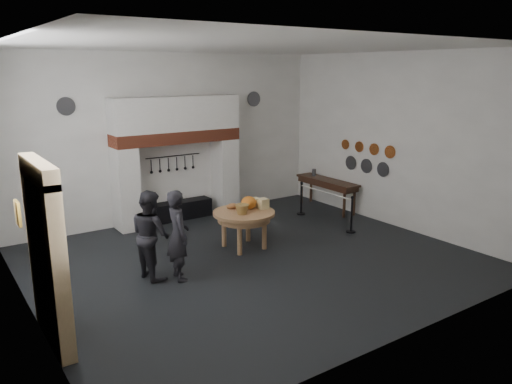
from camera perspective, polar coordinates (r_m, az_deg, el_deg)
floor at (r=11.01m, az=-0.27°, el=-7.75°), size 9.00×8.00×0.02m
ceiling at (r=10.25m, az=-0.30°, el=16.35°), size 9.00×8.00×0.02m
wall_back at (r=13.85m, az=-9.67°, el=6.16°), size 9.00×0.02×4.50m
wall_front at (r=7.50m, az=17.14°, el=-0.65°), size 9.00×0.02×4.50m
wall_left at (r=8.75m, az=-25.47°, el=0.62°), size 0.02×8.00×4.50m
wall_right at (r=13.42m, az=15.90°, el=5.59°), size 0.02×8.00×4.50m
chimney_pier_left at (r=13.19m, az=-14.63°, el=0.34°), size 0.55×0.70×2.15m
chimney_pier_right at (r=14.42m, az=-3.58°, el=1.89°), size 0.55×0.70×2.15m
hearth_brick_band at (r=13.53m, az=-9.05°, el=6.26°), size 3.50×0.72×0.32m
chimney_hood at (r=13.46m, az=-9.15°, el=8.84°), size 3.50×0.70×0.90m
iron_range at (r=14.00m, az=-8.86°, el=-2.09°), size 1.90×0.45×0.50m
utensil_rail at (r=13.85m, az=-9.45°, el=4.08°), size 1.60×0.02×0.02m
door_recess at (r=8.08m, az=-23.33°, el=-7.61°), size 0.04×1.10×2.50m
door_jamb_near at (r=7.43m, az=-21.58°, el=-8.87°), size 0.22×0.30×2.60m
door_jamb_far at (r=8.73m, az=-23.72°, el=-5.73°), size 0.22×0.30×2.60m
door_lintel at (r=7.72m, az=-23.66°, el=2.24°), size 0.22×1.70×0.30m
wall_plaque at (r=9.68m, az=-25.57°, el=-2.21°), size 0.05×0.34×0.44m
work_table at (r=11.48m, az=-1.39°, el=-2.41°), size 1.81×1.81×0.07m
pumpkin at (r=11.61m, az=-0.84°, el=-1.24°), size 0.36×0.36×0.31m
cheese_block_big at (r=11.67m, az=0.80°, el=-1.35°), size 0.22×0.22×0.24m
cheese_block_small at (r=11.90m, az=-0.11°, el=-1.15°), size 0.18×0.18×0.20m
wicker_basket at (r=11.24m, az=-1.62°, el=-2.00°), size 0.41×0.41×0.22m
bread_loaf at (r=11.68m, az=-2.74°, el=-1.62°), size 0.31×0.18×0.13m
visitor_near at (r=9.88m, az=-8.90°, el=-4.90°), size 0.52×0.71×1.81m
visitor_far at (r=10.08m, az=-11.94°, el=-4.75°), size 0.78×0.95×1.78m
side_table at (r=14.84m, az=8.15°, el=1.31°), size 0.55×2.20×0.06m
pewter_jug at (r=15.25m, az=6.64°, el=2.23°), size 0.12×0.12×0.22m
copper_pan_a at (r=13.56m, az=15.06°, el=4.44°), size 0.03×0.34×0.34m
copper_pan_b at (r=13.92m, az=13.35°, el=4.77°), size 0.03×0.32×0.32m
copper_pan_c at (r=14.29m, az=11.72°, el=5.08°), size 0.03×0.30×0.30m
copper_pan_d at (r=14.67m, az=10.17°, el=5.37°), size 0.03×0.28×0.28m
pewter_plate_left at (r=13.77m, az=14.31°, el=2.51°), size 0.03×0.40×0.40m
pewter_plate_mid at (r=14.17m, az=12.49°, el=2.92°), size 0.03×0.40×0.40m
pewter_plate_right at (r=14.58m, az=10.78°, el=3.30°), size 0.03×0.40×0.40m
pewter_plate_back_left at (r=12.83m, az=-20.90°, el=9.14°), size 0.44×0.03×0.44m
pewter_plate_back_right at (r=15.06m, az=-0.25°, el=10.58°), size 0.44×0.03×0.44m
barrier_post_near at (r=12.90m, az=10.87°, el=-2.64°), size 0.05×0.05×0.90m
barrier_post_far at (r=14.31m, az=5.20°, el=-0.80°), size 0.05×0.05×0.90m
barrier_rope at (r=13.49m, az=7.94°, el=-0.04°), size 0.04×2.00×0.04m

